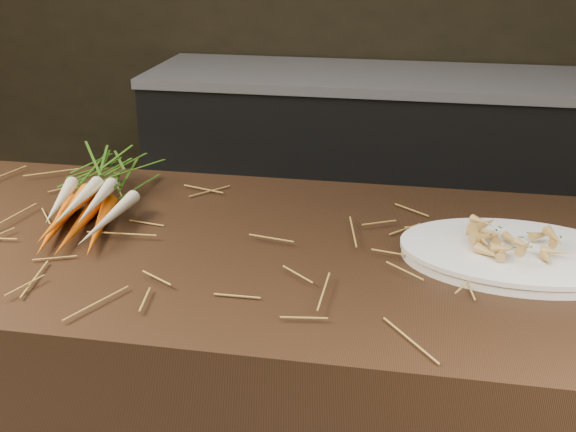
% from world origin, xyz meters
% --- Properties ---
extents(main_counter, '(2.40, 0.70, 0.90)m').
position_xyz_m(main_counter, '(0.00, 0.30, 0.45)').
color(main_counter, black).
rests_on(main_counter, ground).
extents(back_counter, '(1.82, 0.62, 0.84)m').
position_xyz_m(back_counter, '(0.30, 2.18, 0.42)').
color(back_counter, black).
rests_on(back_counter, ground).
extents(straw_bedding, '(1.40, 0.60, 0.02)m').
position_xyz_m(straw_bedding, '(0.00, 0.30, 0.91)').
color(straw_bedding, olive).
rests_on(straw_bedding, main_counter).
extents(root_veg_bunch, '(0.21, 0.46, 0.08)m').
position_xyz_m(root_veg_bunch, '(-0.08, 0.41, 0.94)').
color(root_veg_bunch, '#C95813').
rests_on(root_veg_bunch, main_counter).
extents(serving_platter, '(0.40, 0.28, 0.02)m').
position_xyz_m(serving_platter, '(0.71, 0.31, 0.91)').
color(serving_platter, white).
rests_on(serving_platter, main_counter).
extents(roasted_veg_heap, '(0.19, 0.15, 0.04)m').
position_xyz_m(roasted_veg_heap, '(0.71, 0.31, 0.94)').
color(roasted_veg_heap, '#A8863A').
rests_on(roasted_veg_heap, serving_platter).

